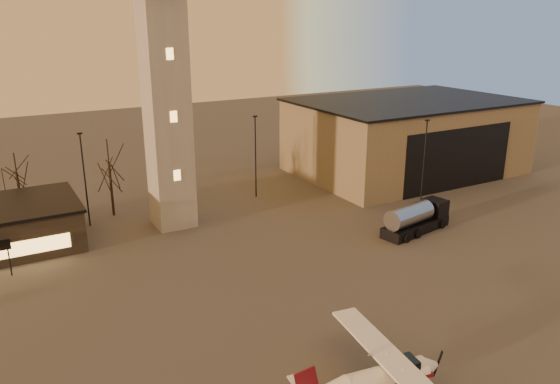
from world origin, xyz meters
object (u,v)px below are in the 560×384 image
object	(u,v)px
cessna_front	(387,381)
fuel_truck	(416,220)
control_tower	(164,70)
hangar	(406,136)

from	to	relation	value
cessna_front	fuel_truck	bearing A→B (deg)	51.57
control_tower	cessna_front	size ratio (longest dim) A/B	2.58
fuel_truck	cessna_front	bearing A→B (deg)	-146.73
hangar	fuel_truck	size ratio (longest dim) A/B	3.48
control_tower	hangar	distance (m)	37.90
hangar	fuel_truck	xyz separation A→B (m)	(-14.83, -18.39, -3.91)
hangar	fuel_truck	world-z (taller)	hangar
fuel_truck	hangar	bearing A→B (deg)	40.60
hangar	cessna_front	xyz separation A→B (m)	(-34.43, -37.16, -3.97)
hangar	control_tower	bearing A→B (deg)	-173.69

